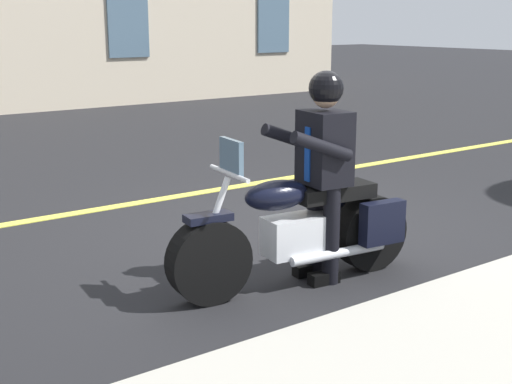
# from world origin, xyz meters

# --- Properties ---
(ground_plane) EXTENTS (80.00, 80.00, 0.00)m
(ground_plane) POSITION_xyz_m (0.00, 0.00, 0.00)
(ground_plane) COLOR black
(lane_center_stripe) EXTENTS (60.00, 0.16, 0.01)m
(lane_center_stripe) POSITION_xyz_m (0.00, -2.00, 0.01)
(lane_center_stripe) COLOR #E5DB4C
(lane_center_stripe) RESTS_ON ground_plane
(motorcycle_main) EXTENTS (2.22, 0.76, 1.26)m
(motorcycle_main) POSITION_xyz_m (0.94, 1.13, 0.45)
(motorcycle_main) COLOR black
(motorcycle_main) RESTS_ON ground_plane
(rider_main) EXTENTS (0.67, 0.60, 1.74)m
(rider_main) POSITION_xyz_m (0.76, 1.15, 1.04)
(rider_main) COLOR black
(rider_main) RESTS_ON ground_plane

